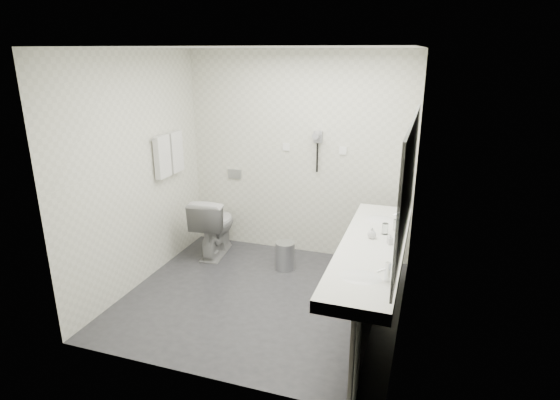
% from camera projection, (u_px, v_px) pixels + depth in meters
% --- Properties ---
extents(floor, '(2.80, 2.80, 0.00)m').
position_uv_depth(floor, '(262.00, 298.00, 4.82)').
color(floor, '#2D2C31').
rests_on(floor, ground).
extents(ceiling, '(2.80, 2.80, 0.00)m').
position_uv_depth(ceiling, '(258.00, 47.00, 4.05)').
color(ceiling, white).
rests_on(ceiling, wall_back).
extents(wall_back, '(2.80, 0.00, 2.80)m').
position_uv_depth(wall_back, '(298.00, 156.00, 5.61)').
color(wall_back, silver).
rests_on(wall_back, floor).
extents(wall_front, '(2.80, 0.00, 2.80)m').
position_uv_depth(wall_front, '(195.00, 231.00, 3.26)').
color(wall_front, silver).
rests_on(wall_front, floor).
extents(wall_left, '(0.00, 2.60, 2.60)m').
position_uv_depth(wall_left, '(137.00, 172.00, 4.86)').
color(wall_left, silver).
rests_on(wall_left, floor).
extents(wall_right, '(0.00, 2.60, 2.60)m').
position_uv_depth(wall_right, '(410.00, 197.00, 4.01)').
color(wall_right, silver).
rests_on(wall_right, floor).
extents(vanity_counter, '(0.55, 2.20, 0.10)m').
position_uv_depth(vanity_counter, '(372.00, 249.00, 4.05)').
color(vanity_counter, white).
rests_on(vanity_counter, floor).
extents(vanity_panel, '(0.03, 2.15, 0.75)m').
position_uv_depth(vanity_panel, '(372.00, 292.00, 4.18)').
color(vanity_panel, gray).
rests_on(vanity_panel, floor).
extents(vanity_post_near, '(0.06, 0.06, 0.75)m').
position_uv_depth(vanity_post_near, '(356.00, 363.00, 3.23)').
color(vanity_post_near, silver).
rests_on(vanity_post_near, floor).
extents(vanity_post_far, '(0.06, 0.06, 0.75)m').
position_uv_depth(vanity_post_far, '(387.00, 248.00, 5.11)').
color(vanity_post_far, silver).
rests_on(vanity_post_far, floor).
extents(mirror, '(0.02, 2.20, 1.05)m').
position_uv_depth(mirror, '(409.00, 181.00, 3.77)').
color(mirror, '#B2BCC6').
rests_on(mirror, wall_right).
extents(basin_near, '(0.40, 0.31, 0.05)m').
position_uv_depth(basin_near, '(360.00, 279.00, 3.46)').
color(basin_near, white).
rests_on(basin_near, vanity_counter).
extents(basin_far, '(0.40, 0.31, 0.05)m').
position_uv_depth(basin_far, '(381.00, 221.00, 4.63)').
color(basin_far, white).
rests_on(basin_far, vanity_counter).
extents(faucet_near, '(0.04, 0.04, 0.15)m').
position_uv_depth(faucet_near, '(388.00, 272.00, 3.37)').
color(faucet_near, silver).
rests_on(faucet_near, vanity_counter).
extents(faucet_far, '(0.04, 0.04, 0.15)m').
position_uv_depth(faucet_far, '(402.00, 215.00, 4.54)').
color(faucet_far, silver).
rests_on(faucet_far, vanity_counter).
extents(soap_bottle_a, '(0.06, 0.06, 0.09)m').
position_uv_depth(soap_bottle_a, '(390.00, 239.00, 4.02)').
color(soap_bottle_a, beige).
rests_on(soap_bottle_a, vanity_counter).
extents(soap_bottle_b, '(0.10, 0.10, 0.10)m').
position_uv_depth(soap_bottle_b, '(372.00, 233.00, 4.15)').
color(soap_bottle_b, beige).
rests_on(soap_bottle_b, vanity_counter).
extents(glass_left, '(0.06, 0.06, 0.11)m').
position_uv_depth(glass_left, '(385.00, 229.00, 4.24)').
color(glass_left, silver).
rests_on(glass_left, vanity_counter).
extents(glass_right, '(0.06, 0.06, 0.11)m').
position_uv_depth(glass_right, '(397.00, 225.00, 4.32)').
color(glass_right, silver).
rests_on(glass_right, vanity_counter).
extents(toilet, '(0.51, 0.80, 0.77)m').
position_uv_depth(toilet, '(214.00, 225.00, 5.76)').
color(toilet, white).
rests_on(toilet, floor).
extents(flush_plate, '(0.18, 0.02, 0.12)m').
position_uv_depth(flush_plate, '(235.00, 174.00, 5.94)').
color(flush_plate, '#B2B5BA').
rests_on(flush_plate, wall_back).
extents(pedal_bin, '(0.25, 0.25, 0.32)m').
position_uv_depth(pedal_bin, '(285.00, 256.00, 5.42)').
color(pedal_bin, '#B2B5BA').
rests_on(pedal_bin, floor).
extents(bin_lid, '(0.23, 0.23, 0.02)m').
position_uv_depth(bin_lid, '(285.00, 243.00, 5.37)').
color(bin_lid, '#B2B5BA').
rests_on(bin_lid, pedal_bin).
extents(towel_rail, '(0.02, 0.62, 0.02)m').
position_uv_depth(towel_rail, '(167.00, 135.00, 5.24)').
color(towel_rail, silver).
rests_on(towel_rail, wall_left).
extents(towel_near, '(0.07, 0.24, 0.48)m').
position_uv_depth(towel_near, '(162.00, 157.00, 5.18)').
color(towel_near, silver).
rests_on(towel_near, towel_rail).
extents(towel_far, '(0.07, 0.24, 0.48)m').
position_uv_depth(towel_far, '(175.00, 152.00, 5.43)').
color(towel_far, silver).
rests_on(towel_far, towel_rail).
extents(dryer_cradle, '(0.10, 0.04, 0.14)m').
position_uv_depth(dryer_cradle, '(318.00, 137.00, 5.43)').
color(dryer_cradle, gray).
rests_on(dryer_cradle, wall_back).
extents(dryer_barrel, '(0.08, 0.14, 0.08)m').
position_uv_depth(dryer_barrel, '(317.00, 135.00, 5.35)').
color(dryer_barrel, gray).
rests_on(dryer_barrel, dryer_cradle).
extents(dryer_cord, '(0.02, 0.02, 0.35)m').
position_uv_depth(dryer_cord, '(317.00, 158.00, 5.49)').
color(dryer_cord, black).
rests_on(dryer_cord, dryer_cradle).
extents(switch_plate_a, '(0.09, 0.02, 0.09)m').
position_uv_depth(switch_plate_a, '(286.00, 147.00, 5.61)').
color(switch_plate_a, white).
rests_on(switch_plate_a, wall_back).
extents(switch_plate_b, '(0.09, 0.02, 0.09)m').
position_uv_depth(switch_plate_b, '(343.00, 151.00, 5.40)').
color(switch_plate_b, white).
rests_on(switch_plate_b, wall_back).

